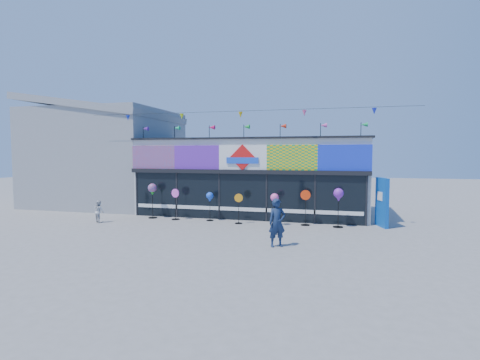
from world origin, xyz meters
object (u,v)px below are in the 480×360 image
(spinner_2, at_px, (210,198))
(spinner_5, at_px, (305,207))
(spinner_0, at_px, (152,190))
(adult_man, at_px, (277,223))
(spinner_4, at_px, (275,200))
(spinner_3, at_px, (239,208))
(spinner_1, at_px, (175,203))
(spinner_6, at_px, (339,196))
(blue_sign, at_px, (382,202))
(child, at_px, (99,211))

(spinner_2, xyz_separation_m, spinner_5, (4.63, -0.02, -0.27))
(spinner_0, height_order, adult_man, spinner_0)
(spinner_4, bearing_deg, spinner_5, 17.46)
(spinner_3, bearing_deg, spinner_0, 175.40)
(spinner_3, bearing_deg, spinner_1, 175.88)
(spinner_1, xyz_separation_m, spinner_6, (7.84, 0.02, 0.59))
(spinner_0, distance_m, spinner_2, 3.10)
(spinner_1, bearing_deg, spinner_6, 0.17)
(spinner_0, bearing_deg, spinner_5, 0.00)
(spinner_3, bearing_deg, adult_man, -57.89)
(spinner_2, distance_m, spinner_4, 3.30)
(blue_sign, height_order, adult_man, blue_sign)
(blue_sign, bearing_deg, spinner_1, 166.66)
(spinner_2, distance_m, adult_man, 5.86)
(blue_sign, relative_size, spinner_5, 1.36)
(spinner_1, height_order, spinner_4, spinner_1)
(spinner_6, xyz_separation_m, child, (-11.07, -1.65, -0.87))
(spinner_0, distance_m, spinner_4, 6.37)
(spinner_5, height_order, spinner_6, spinner_6)
(blue_sign, relative_size, child, 2.09)
(spinner_2, height_order, adult_man, adult_man)
(spinner_4, xyz_separation_m, spinner_5, (1.36, 0.43, -0.33))
(child, bearing_deg, spinner_0, -109.02)
(spinner_4, distance_m, child, 8.39)
(spinner_5, height_order, child, spinner_5)
(blue_sign, bearing_deg, spinner_0, 165.50)
(spinner_4, xyz_separation_m, child, (-8.25, -1.34, -0.66))
(spinner_1, relative_size, spinner_6, 0.88)
(spinner_1, bearing_deg, spinner_0, 174.22)
(child, bearing_deg, spinner_4, -142.66)
(blue_sign, relative_size, spinner_4, 1.49)
(spinner_6, bearing_deg, spinner_3, -176.67)
(spinner_0, distance_m, spinner_5, 7.73)
(spinner_0, height_order, spinner_5, spinner_0)
(spinner_6, relative_size, adult_man, 1.03)
(spinner_3, height_order, child, spinner_3)
(spinner_5, bearing_deg, spinner_4, -162.54)
(spinner_2, height_order, child, spinner_2)
(blue_sign, relative_size, spinner_0, 1.25)
(spinner_1, xyz_separation_m, spinner_4, (5.03, -0.29, 0.37))
(spinner_1, distance_m, spinner_5, 6.39)
(spinner_2, relative_size, spinner_5, 0.87)
(spinner_5, bearing_deg, spinner_6, -4.36)
(spinner_1, bearing_deg, spinner_5, 1.20)
(spinner_4, relative_size, adult_man, 0.87)
(spinner_1, height_order, spinner_3, spinner_1)
(blue_sign, distance_m, spinner_6, 2.02)
(spinner_3, relative_size, spinner_5, 0.87)
(spinner_0, relative_size, spinner_1, 1.15)
(blue_sign, xyz_separation_m, spinner_4, (-4.70, -0.96, 0.07))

